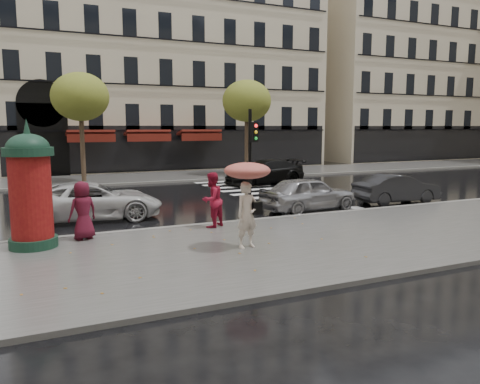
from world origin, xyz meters
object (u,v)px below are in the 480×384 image
woman_umbrella (247,190)px  woman_red (212,200)px  car_white (93,201)px  car_darkgrey (397,189)px  car_silver (309,194)px  traffic_light (251,154)px  car_black (264,172)px  man_burgundy (83,210)px  morris_column (30,187)px

woman_umbrella → woman_red: bearing=88.7°
woman_red → car_white: woman_red is taller
car_darkgrey → car_white: 13.06m
car_silver → car_darkgrey: (4.69, 0.03, -0.05)m
woman_red → car_darkgrey: bearing=158.4°
woman_umbrella → car_white: 7.30m
woman_umbrella → traffic_light: 3.69m
car_black → man_burgundy: bearing=-53.0°
woman_red → car_white: 4.90m
man_burgundy → car_silver: bearing=170.7°
car_white → car_silver: bearing=-96.0°
man_burgundy → car_white: 3.64m
woman_red → car_white: size_ratio=0.36×
woman_red → car_black: (7.47, 10.64, -0.30)m
woman_red → morris_column: bearing=-28.2°
man_burgundy → morris_column: size_ratio=0.49×
traffic_light → car_black: traffic_light is taller
woman_red → car_white: (-3.34, 3.56, -0.33)m
morris_column → car_darkgrey: 15.24m
woman_umbrella → woman_red: size_ratio=1.33×
traffic_light → car_white: (-4.94, 3.24, -1.78)m
man_burgundy → morris_column: morris_column is taller
traffic_light → car_white: 6.17m
traffic_light → car_silver: 4.04m
woman_umbrella → man_burgundy: bearing=144.2°
woman_umbrella → car_black: (7.53, 13.51, -0.99)m
morris_column → car_black: morris_column is taller
car_darkgrey → car_black: (-2.14, 8.81, 0.07)m
man_burgundy → car_white: man_burgundy is taller
morris_column → car_silver: morris_column is taller
car_darkgrey → car_black: size_ratio=0.79×
traffic_light → car_white: traffic_light is taller
woman_umbrella → woman_red: (0.07, 2.88, -0.69)m
woman_red → man_burgundy: woman_red is taller
woman_umbrella → car_black: bearing=60.9°
man_burgundy → car_darkgrey: 13.79m
woman_red → traffic_light: size_ratio=0.47×
woman_umbrella → car_silver: size_ratio=0.58×
traffic_light → car_darkgrey: (8.00, 1.50, -1.82)m
woman_umbrella → woman_red: 2.96m
woman_red → car_darkgrey: size_ratio=0.46×
woman_umbrella → car_white: woman_umbrella is taller
car_silver → car_white: (-8.26, 1.76, -0.01)m
woman_umbrella → morris_column: size_ratio=0.69×
car_darkgrey → car_white: car_white is taller
car_darkgrey → woman_umbrella: bearing=118.0°
woman_umbrella → car_darkgrey: bearing=25.9°
man_burgundy → car_darkgrey: (13.66, 1.83, -0.32)m
woman_red → traffic_light: 2.19m
woman_umbrella → car_silver: (4.98, 4.68, -1.01)m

